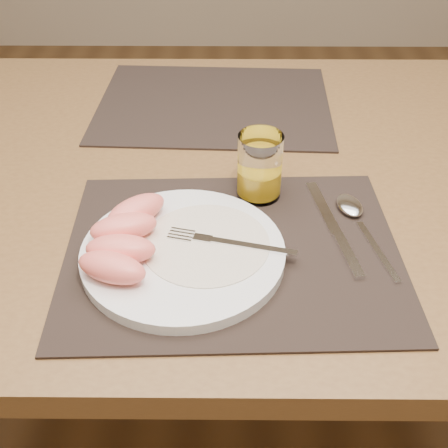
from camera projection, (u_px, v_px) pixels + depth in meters
ground at (226, 419)px, 1.40m from camera, size 5.00×5.00×0.00m
table at (227, 205)px, 0.99m from camera, size 1.40×0.90×0.75m
placemat_near at (232, 251)px, 0.76m from camera, size 0.46×0.37×0.00m
placemat_far at (214, 104)px, 1.11m from camera, size 0.46×0.37×0.00m
plate at (183, 253)px, 0.74m from camera, size 0.27×0.27×0.02m
plate_dressing at (206, 243)px, 0.74m from camera, size 0.17×0.17×0.00m
fork at (220, 241)px, 0.75m from camera, size 0.17×0.06×0.00m
knife at (337, 234)px, 0.78m from camera, size 0.05×0.22×0.01m
spoon at (353, 212)px, 0.82m from camera, size 0.06×0.19×0.01m
juice_glass at (260, 169)px, 0.83m from camera, size 0.07×0.07×0.10m
grapefruit_wedges at (123, 238)px, 0.73m from camera, size 0.11×0.19×0.04m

